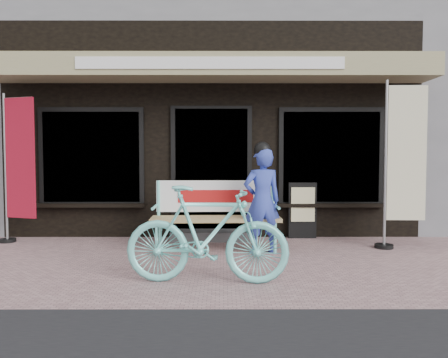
{
  "coord_description": "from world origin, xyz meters",
  "views": [
    {
      "loc": [
        0.19,
        -5.31,
        1.36
      ],
      "look_at": [
        0.21,
        0.7,
        1.05
      ],
      "focal_mm": 35.0,
      "sensor_mm": 36.0,
      "label": 1
    }
  ],
  "objects_px": {
    "bench": "(216,209)",
    "nobori_red": "(18,166)",
    "nobori_cream": "(403,162)",
    "bicycle": "(207,235)",
    "person": "(262,199)",
    "menu_stand": "(302,210)"
  },
  "relations": [
    {
      "from": "bench",
      "to": "nobori_red",
      "type": "height_order",
      "value": "nobori_red"
    },
    {
      "from": "nobori_cream",
      "to": "nobori_red",
      "type": "bearing_deg",
      "value": 178.48
    },
    {
      "from": "nobori_red",
      "to": "nobori_cream",
      "type": "relative_size",
      "value": 0.95
    },
    {
      "from": "bicycle",
      "to": "nobori_cream",
      "type": "relative_size",
      "value": 0.71
    },
    {
      "from": "bench",
      "to": "nobori_cream",
      "type": "bearing_deg",
      "value": 0.13
    },
    {
      "from": "person",
      "to": "nobori_cream",
      "type": "relative_size",
      "value": 0.63
    },
    {
      "from": "bench",
      "to": "bicycle",
      "type": "xyz_separation_m",
      "value": [
        -0.07,
        -1.69,
        -0.06
      ]
    },
    {
      "from": "bench",
      "to": "nobori_cream",
      "type": "relative_size",
      "value": 0.75
    },
    {
      "from": "person",
      "to": "menu_stand",
      "type": "relative_size",
      "value": 1.69
    },
    {
      "from": "bicycle",
      "to": "menu_stand",
      "type": "xyz_separation_m",
      "value": [
        1.49,
        2.59,
        -0.05
      ]
    },
    {
      "from": "nobori_red",
      "to": "nobori_cream",
      "type": "height_order",
      "value": "nobori_cream"
    },
    {
      "from": "person",
      "to": "nobori_red",
      "type": "height_order",
      "value": "nobori_red"
    },
    {
      "from": "bicycle",
      "to": "nobori_red",
      "type": "height_order",
      "value": "nobori_red"
    },
    {
      "from": "bench",
      "to": "nobori_red",
      "type": "distance_m",
      "value": 3.2
    },
    {
      "from": "bicycle",
      "to": "nobori_red",
      "type": "bearing_deg",
      "value": 58.45
    },
    {
      "from": "nobori_red",
      "to": "menu_stand",
      "type": "distance_m",
      "value": 4.6
    },
    {
      "from": "person",
      "to": "nobori_cream",
      "type": "height_order",
      "value": "nobori_cream"
    },
    {
      "from": "menu_stand",
      "to": "nobori_cream",
      "type": "bearing_deg",
      "value": -33.02
    },
    {
      "from": "bench",
      "to": "menu_stand",
      "type": "height_order",
      "value": "bench"
    },
    {
      "from": "bicycle",
      "to": "nobori_cream",
      "type": "xyz_separation_m",
      "value": [
        2.81,
        1.77,
        0.75
      ]
    },
    {
      "from": "nobori_red",
      "to": "person",
      "type": "bearing_deg",
      "value": 6.56
    },
    {
      "from": "bench",
      "to": "person",
      "type": "relative_size",
      "value": 1.19
    }
  ]
}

